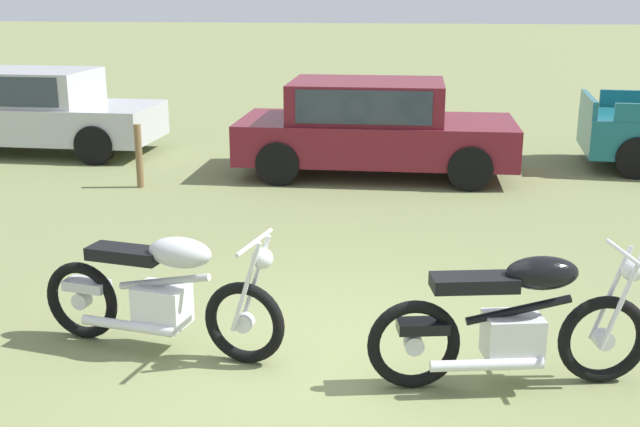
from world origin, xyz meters
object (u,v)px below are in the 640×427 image
motorcycle_silver (162,293)px  fence_post_wooden (139,156)px  motorcycle_black (514,322)px  car_burgundy (372,123)px  car_silver (30,107)px

motorcycle_silver → fence_post_wooden: bearing=122.4°
motorcycle_silver → motorcycle_black: 2.68m
motorcycle_black → car_burgundy: bearing=91.4°
motorcycle_black → car_silver: car_silver is taller
motorcycle_silver → car_burgundy: bearing=90.2°
car_burgundy → car_silver: bearing=170.6°
car_silver → fence_post_wooden: 3.53m
motorcycle_silver → car_silver: 8.78m
motorcycle_silver → car_burgundy: size_ratio=0.50×
fence_post_wooden → car_silver: bearing=140.2°
car_burgundy → fence_post_wooden: car_burgundy is taller
car_silver → car_burgundy: same height
motorcycle_black → fence_post_wooden: 7.15m
motorcycle_silver → fence_post_wooden: motorcycle_silver is taller
car_burgundy → fence_post_wooden: bearing=-158.8°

